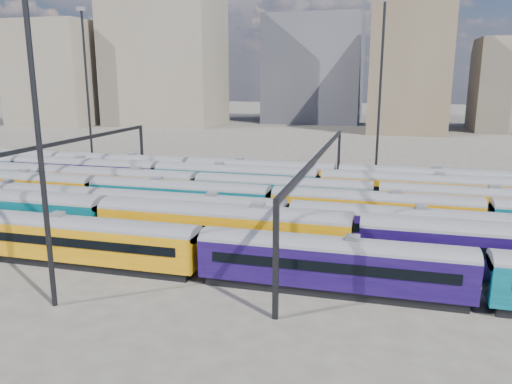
% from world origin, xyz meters
% --- Properties ---
extents(ground, '(500.00, 500.00, 0.00)m').
position_xyz_m(ground, '(0.00, 0.00, 0.00)').
color(ground, '#423D38').
rests_on(ground, ground).
extents(rake_0, '(139.85, 2.92, 4.91)m').
position_xyz_m(rake_0, '(13.03, -15.00, 2.58)').
color(rake_0, black).
rests_on(rake_0, ground).
extents(rake_1, '(135.26, 3.30, 5.57)m').
position_xyz_m(rake_1, '(14.39, -10.00, 2.92)').
color(rake_1, black).
rests_on(rake_1, ground).
extents(rake_2, '(139.67, 2.92, 4.91)m').
position_xyz_m(rake_2, '(-2.16, -5.00, 2.58)').
color(rake_2, black).
rests_on(rake_2, ground).
extents(rake_3, '(123.77, 3.02, 5.08)m').
position_xyz_m(rake_3, '(-15.65, 0.00, 2.67)').
color(rake_3, black).
rests_on(rake_3, ground).
extents(rake_4, '(123.35, 3.01, 5.06)m').
position_xyz_m(rake_4, '(-5.13, 5.00, 2.66)').
color(rake_4, black).
rests_on(rake_4, ground).
extents(rake_5, '(127.39, 3.11, 5.23)m').
position_xyz_m(rake_5, '(8.75, 10.00, 2.75)').
color(rake_5, black).
rests_on(rake_5, ground).
extents(rake_6, '(123.91, 3.02, 5.09)m').
position_xyz_m(rake_6, '(-10.42, 15.00, 2.67)').
color(rake_6, black).
rests_on(rake_6, ground).
extents(gantry_1, '(0.35, 40.35, 8.03)m').
position_xyz_m(gantry_1, '(-20.00, 0.00, 6.79)').
color(gantry_1, black).
rests_on(gantry_1, ground).
extents(gantry_2, '(0.35, 40.35, 8.03)m').
position_xyz_m(gantry_2, '(10.00, 0.00, 6.79)').
color(gantry_2, black).
rests_on(gantry_2, ground).
extents(mast_1, '(1.40, 0.50, 25.60)m').
position_xyz_m(mast_1, '(-30.00, 22.00, 13.97)').
color(mast_1, black).
rests_on(mast_1, ground).
extents(mast_2, '(1.40, 0.50, 25.60)m').
position_xyz_m(mast_2, '(-5.00, -22.00, 13.97)').
color(mast_2, black).
rests_on(mast_2, ground).
extents(mast_3, '(1.40, 0.50, 25.60)m').
position_xyz_m(mast_3, '(15.00, 24.00, 13.97)').
color(mast_3, black).
rests_on(mast_3, ground).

